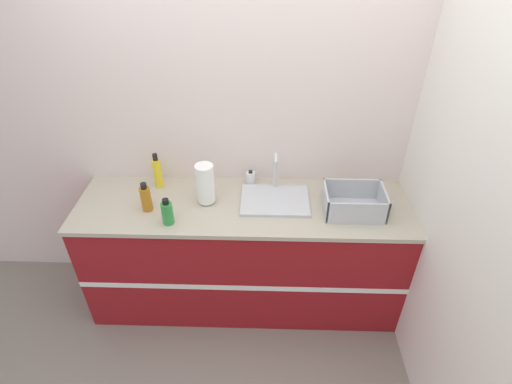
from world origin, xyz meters
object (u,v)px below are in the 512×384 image
paper_towel_roll (205,184)px  soap_dispenser (251,178)px  bottle_green (167,213)px  bottle_amber (146,198)px  dish_rack (353,204)px  sink (275,198)px  bottle_yellow (158,172)px

paper_towel_roll → soap_dispenser: size_ratio=2.64×
paper_towel_roll → bottle_green: (-0.21, -0.22, -0.06)m
bottle_amber → bottle_green: bearing=-38.5°
paper_towel_roll → bottle_amber: bearing=-165.5°
bottle_green → soap_dispenser: 0.65m
dish_rack → sink: bearing=169.2°
dish_rack → soap_dispenser: (-0.66, 0.29, -0.01)m
sink → paper_towel_roll: (-0.45, -0.02, 0.12)m
bottle_amber → paper_towel_roll: bearing=14.5°
dish_rack → bottle_green: bottle_green is taller
paper_towel_roll → dish_rack: bearing=-4.5°
dish_rack → bottle_amber: bottle_amber is taller
bottle_yellow → soap_dispenser: size_ratio=2.45×
bottle_amber → bottle_yellow: bearing=86.4°
dish_rack → soap_dispenser: dish_rack is taller
paper_towel_roll → soap_dispenser: (0.28, 0.22, -0.09)m
soap_dispenser → paper_towel_roll: bearing=-141.9°
bottle_green → bottle_amber: (-0.16, 0.13, 0.01)m
bottle_amber → soap_dispenser: bearing=25.9°
bottle_yellow → soap_dispenser: 0.63m
paper_towel_roll → bottle_amber: (-0.36, -0.09, -0.05)m
sink → bottle_yellow: 0.81m
paper_towel_roll → soap_dispenser: bearing=38.1°
bottle_amber → dish_rack: bearing=0.9°
dish_rack → bottle_amber: bearing=-179.1°
sink → paper_towel_roll: bearing=-177.4°
paper_towel_roll → soap_dispenser: 0.37m
dish_rack → bottle_amber: (-1.30, -0.02, 0.03)m
paper_towel_roll → soap_dispenser: paper_towel_roll is taller
sink → bottle_green: 0.70m
soap_dispenser → bottle_yellow: bearing=-175.3°
bottle_yellow → bottle_green: bearing=-69.7°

